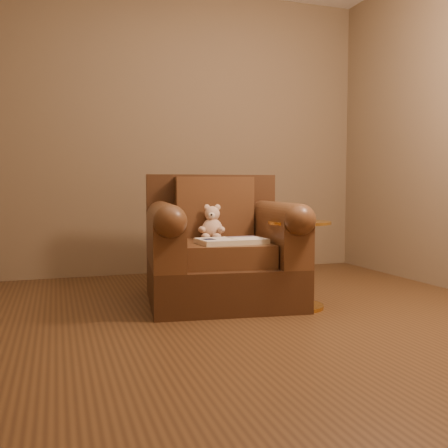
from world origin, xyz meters
name	(u,v)px	position (x,y,z in m)	size (l,w,h in m)	color
floor	(235,326)	(0.00, 0.00, 0.00)	(4.00, 4.00, 0.00)	#55371D
room	(236,26)	(0.00, 0.00, 1.71)	(4.02, 4.02, 2.71)	#7D684D
armchair	(221,252)	(0.14, 0.69, 0.35)	(1.13, 1.09, 0.92)	#422816
teddy_bear	(212,226)	(0.10, 0.78, 0.54)	(0.19, 0.22, 0.26)	beige
guidebook	(231,241)	(0.13, 0.45, 0.46)	(0.46, 0.29, 0.04)	beige
side_table	(299,261)	(0.56, 0.29, 0.32)	(0.42, 0.42, 0.59)	gold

